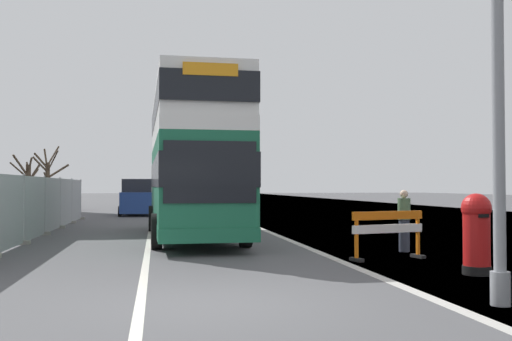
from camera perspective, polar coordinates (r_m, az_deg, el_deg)
The scene contains 11 objects.
ground at distance 9.22m, azimuth -0.25°, elevation -12.88°, with size 140.00×280.00×0.10m.
double_decker_bus at distance 20.17m, azimuth -6.27°, elevation 1.04°, with size 3.00×11.34×5.01m.
lamppost_foreground at distance 9.80m, azimuth 22.42°, elevation 14.80°, with size 0.29×0.70×9.49m.
red_pillar_postbox at distance 12.54m, azimuth 20.67°, elevation -5.44°, with size 0.59×0.59×1.62m.
roadworks_barrier at distance 14.49m, azimuth 12.72°, elevation -5.50°, with size 1.96×0.87×1.16m.
construction_site_fence at distance 22.43m, azimuth -19.91°, elevation -3.34°, with size 0.44×20.60×2.13m.
car_oncoming_near at distance 36.06m, azimuth -11.50°, elevation -2.68°, with size 2.06×4.08×2.19m.
car_receding_mid at distance 44.20m, azimuth -10.94°, elevation -2.42°, with size 2.07×4.26×2.27m.
bare_tree_far_verge_near at distance 48.63m, azimuth -19.60°, elevation -0.62°, with size 2.84×3.13×5.01m.
bare_tree_far_verge_mid at distance 53.71m, azimuth -21.32°, elevation -0.91°, with size 2.60×2.38×4.44m.
pedestrian_at_kerb at distance 16.32m, azimuth 14.23°, elevation -4.76°, with size 0.34×0.34×1.66m.
Camera 1 is at (-0.82, -8.79, 1.77)m, focal length 41.08 mm.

